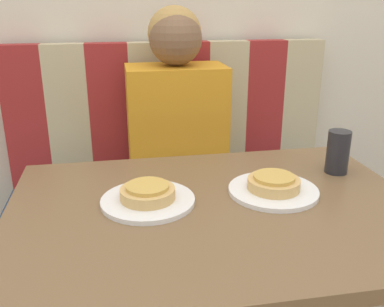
{
  "coord_description": "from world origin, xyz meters",
  "views": [
    {
      "loc": [
        -0.22,
        -0.9,
        1.2
      ],
      "look_at": [
        0.0,
        0.33,
        0.75
      ],
      "focal_mm": 40.0,
      "sensor_mm": 36.0,
      "label": 1
    }
  ],
  "objects_px": {
    "plate_left": "(148,201)",
    "plate_right": "(273,191)",
    "person": "(176,110)",
    "pizza_right": "(274,183)",
    "pizza_left": "(148,192)",
    "drinking_cup": "(338,152)"
  },
  "relations": [
    {
      "from": "plate_left",
      "to": "drinking_cup",
      "type": "relative_size",
      "value": 1.86
    },
    {
      "from": "plate_left",
      "to": "plate_right",
      "type": "relative_size",
      "value": 1.0
    },
    {
      "from": "drinking_cup",
      "to": "plate_left",
      "type": "bearing_deg",
      "value": -169.59
    },
    {
      "from": "person",
      "to": "pizza_left",
      "type": "relative_size",
      "value": 5.4
    },
    {
      "from": "pizza_left",
      "to": "person",
      "type": "bearing_deg",
      "value": 75.23
    },
    {
      "from": "plate_left",
      "to": "pizza_right",
      "type": "distance_m",
      "value": 0.32
    },
    {
      "from": "plate_left",
      "to": "plate_right",
      "type": "xyz_separation_m",
      "value": [
        0.32,
        0.0,
        0.0
      ]
    },
    {
      "from": "person",
      "to": "pizza_right",
      "type": "bearing_deg",
      "value": -75.23
    },
    {
      "from": "plate_left",
      "to": "drinking_cup",
      "type": "xyz_separation_m",
      "value": [
        0.55,
        0.1,
        0.06
      ]
    },
    {
      "from": "person",
      "to": "pizza_left",
      "type": "xyz_separation_m",
      "value": [
        -0.16,
        -0.61,
        -0.05
      ]
    },
    {
      "from": "pizza_right",
      "to": "drinking_cup",
      "type": "relative_size",
      "value": 1.09
    },
    {
      "from": "pizza_right",
      "to": "drinking_cup",
      "type": "distance_m",
      "value": 0.25
    },
    {
      "from": "plate_left",
      "to": "drinking_cup",
      "type": "bearing_deg",
      "value": 10.41
    },
    {
      "from": "pizza_left",
      "to": "pizza_right",
      "type": "relative_size",
      "value": 1.0
    },
    {
      "from": "person",
      "to": "pizza_left",
      "type": "height_order",
      "value": "person"
    },
    {
      "from": "pizza_left",
      "to": "plate_right",
      "type": "bearing_deg",
      "value": 0.0
    },
    {
      "from": "person",
      "to": "drinking_cup",
      "type": "bearing_deg",
      "value": -52.72
    },
    {
      "from": "plate_left",
      "to": "plate_right",
      "type": "bearing_deg",
      "value": 0.0
    },
    {
      "from": "person",
      "to": "plate_right",
      "type": "bearing_deg",
      "value": -75.23
    },
    {
      "from": "pizza_right",
      "to": "plate_right",
      "type": "bearing_deg",
      "value": 90.0
    },
    {
      "from": "pizza_right",
      "to": "drinking_cup",
      "type": "height_order",
      "value": "drinking_cup"
    },
    {
      "from": "pizza_left",
      "to": "pizza_right",
      "type": "distance_m",
      "value": 0.32
    }
  ]
}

